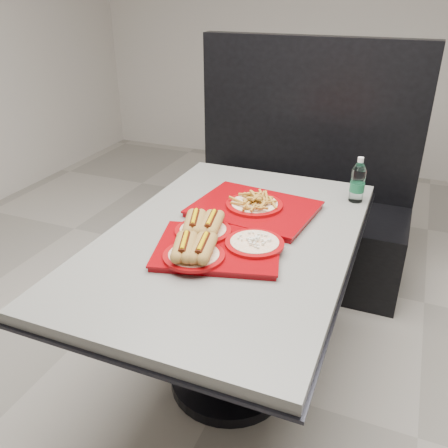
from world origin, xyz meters
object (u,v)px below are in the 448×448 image
at_px(diner_table, 230,271).
at_px(tray_near, 213,242).
at_px(water_bottle, 358,182).
at_px(booth_bench, 296,206).
at_px(tray_far, 254,206).

bearing_deg(diner_table, tray_near, -94.13).
bearing_deg(water_bottle, booth_bench, 123.40).
bearing_deg(diner_table, water_bottle, 51.64).
height_order(booth_bench, tray_near, booth_bench).
height_order(diner_table, tray_near, tray_near).
bearing_deg(water_bottle, tray_near, -122.42).
bearing_deg(tray_near, booth_bench, 89.54).
bearing_deg(booth_bench, tray_near, -90.46).
bearing_deg(tray_near, water_bottle, 57.58).
xyz_separation_m(booth_bench, tray_far, (0.02, -0.87, 0.38)).
relative_size(diner_table, tray_far, 2.72).
xyz_separation_m(tray_near, water_bottle, (0.40, 0.64, 0.05)).
height_order(booth_bench, tray_far, booth_bench).
bearing_deg(tray_near, tray_far, 85.10).
bearing_deg(diner_table, tray_far, 84.61).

